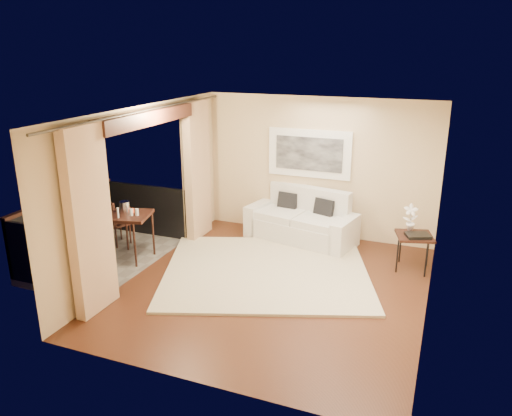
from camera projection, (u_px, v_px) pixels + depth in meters
The scene contains 18 objects.
floor at pixel (274, 287), 7.77m from camera, with size 5.00×5.00×0.00m, color #4E2817.
room_shell at pixel (147, 118), 7.73m from camera, with size 5.00×6.40×5.00m.
balcony at pixel (99, 247), 8.87m from camera, with size 1.81×2.60×1.17m.
curtains at pixel (153, 191), 8.09m from camera, with size 0.16×4.80×2.64m.
artwork at pixel (309, 154), 9.51m from camera, with size 1.62×0.07×0.92m.
rug at pixel (266, 271), 8.29m from camera, with size 3.32×2.89×0.04m, color beige.
sofa at pixel (303, 222), 9.57m from camera, with size 2.21×1.30×0.99m.
side_table at pixel (414, 238), 8.23m from camera, with size 0.70×0.70×0.62m.
tray at pixel (418, 236), 8.11m from camera, with size 0.38×0.28×0.05m, color black.
orchid at pixel (411, 218), 8.33m from camera, with size 0.24×0.16×0.46m, color white.
bistro_table at pixel (129, 219), 8.62m from camera, with size 0.85×0.85×0.82m.
balcony_chair_far at pixel (113, 220), 9.26m from camera, with size 0.49×0.49×0.88m.
balcony_chair_near at pixel (70, 234), 8.58m from camera, with size 0.38×0.38×0.86m.
ice_bucket at pixel (125, 207), 8.65m from camera, with size 0.18×0.18×0.20m, color white.
candle at pixel (132, 211), 8.67m from camera, with size 0.06×0.06×0.07m, color red.
vase at pixel (118, 213), 8.38m from camera, with size 0.04×0.04×0.18m, color white.
glass_a at pixel (131, 212), 8.50m from camera, with size 0.06×0.06×0.12m, color white.
glass_b at pixel (137, 212), 8.50m from camera, with size 0.06×0.06×0.12m, color silver.
Camera 1 is at (2.31, -6.62, 3.59)m, focal length 35.00 mm.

